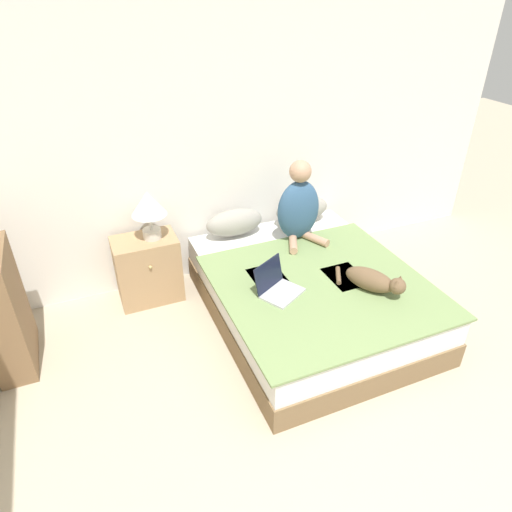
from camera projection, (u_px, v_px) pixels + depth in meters
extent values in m
cube|color=white|center=(241.00, 140.00, 4.07)|extent=(5.52, 0.05, 2.55)
cube|color=brown|center=(308.00, 306.00, 3.93)|extent=(1.56, 1.98, 0.22)
cube|color=silver|center=(310.00, 285.00, 3.81)|extent=(1.54, 1.95, 0.22)
cube|color=#758E56|center=(323.00, 286.00, 3.59)|extent=(1.61, 1.58, 0.02)
cube|color=#3D4784|center=(345.00, 277.00, 3.68)|extent=(0.28, 0.35, 0.01)
cube|color=#3D4784|center=(267.00, 276.00, 3.69)|extent=(0.26, 0.31, 0.01)
ellipsoid|color=gray|center=(234.00, 222.00, 4.21)|extent=(0.54, 0.24, 0.25)
ellipsoid|color=gray|center=(302.00, 209.00, 4.45)|extent=(0.54, 0.24, 0.25)
ellipsoid|color=#33567A|center=(298.00, 210.00, 4.08)|extent=(0.40, 0.22, 0.56)
sphere|color=tan|center=(300.00, 171.00, 3.89)|extent=(0.19, 0.19, 0.19)
cylinder|color=tan|center=(293.00, 243.00, 4.06)|extent=(0.18, 0.28, 0.07)
cylinder|color=tan|center=(315.00, 238.00, 4.14)|extent=(0.18, 0.28, 0.07)
ellipsoid|color=brown|center=(370.00, 280.00, 3.50)|extent=(0.35, 0.42, 0.17)
sphere|color=brown|center=(397.00, 286.00, 3.37)|extent=(0.13, 0.13, 0.13)
cone|color=brown|center=(400.00, 279.00, 3.37)|extent=(0.06, 0.06, 0.06)
cone|color=brown|center=(397.00, 283.00, 3.32)|extent=(0.06, 0.06, 0.06)
cylinder|color=brown|center=(338.00, 275.00, 3.66)|extent=(0.14, 0.21, 0.04)
cube|color=#B7B7BC|center=(283.00, 294.00, 3.47)|extent=(0.38, 0.35, 0.02)
cube|color=black|center=(269.00, 275.00, 3.48)|extent=(0.30, 0.20, 0.22)
cube|color=tan|center=(148.00, 269.00, 4.05)|extent=(0.55, 0.36, 0.61)
sphere|color=tan|center=(150.00, 267.00, 3.84)|extent=(0.03, 0.03, 0.03)
cylinder|color=beige|center=(152.00, 233.00, 3.90)|extent=(0.16, 0.16, 0.08)
cylinder|color=beige|center=(150.00, 222.00, 3.84)|extent=(0.02, 0.02, 0.14)
cone|color=white|center=(148.00, 203.00, 3.75)|extent=(0.30, 0.30, 0.20)
cube|color=brown|center=(4.00, 310.00, 3.28)|extent=(0.25, 0.61, 0.96)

